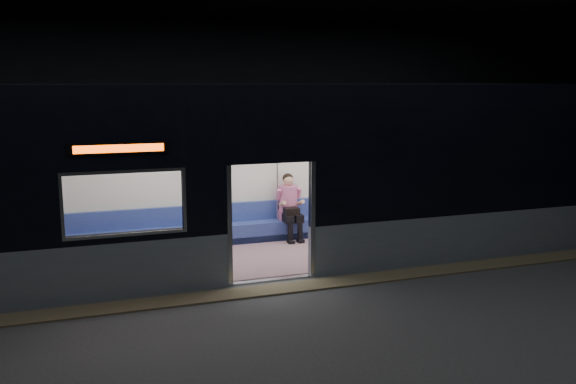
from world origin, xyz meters
TOP-DOWN VIEW (x-y plane):
  - station_floor at (0.00, 0.00)m, footprint 24.00×14.00m
  - station_envelope at (0.00, 0.00)m, footprint 24.00×14.00m
  - tactile_strip at (0.00, 0.55)m, footprint 22.80×0.50m
  - metro_car at (-0.00, 2.54)m, footprint 18.00×3.04m
  - passenger at (1.19, 3.55)m, footprint 0.45×0.74m
  - handbag at (1.16, 3.31)m, footprint 0.32×0.28m
  - transit_map at (5.00, 3.85)m, footprint 0.89×0.03m

SIDE VIEW (x-z plane):
  - station_floor at x=0.00m, z-range -0.01..0.00m
  - tactile_strip at x=0.00m, z-range 0.00..0.03m
  - handbag at x=1.16m, z-range 0.62..0.77m
  - passenger at x=1.19m, z-range 0.11..1.53m
  - transit_map at x=5.00m, z-range 1.15..1.73m
  - metro_car at x=0.00m, z-range 0.17..3.52m
  - station_envelope at x=0.00m, z-range 1.16..6.16m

